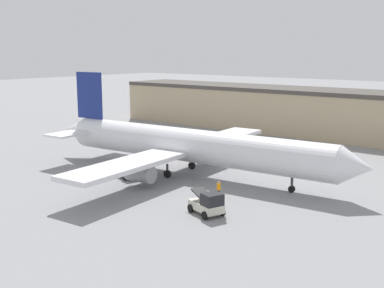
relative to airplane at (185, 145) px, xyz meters
name	(u,v)px	position (x,y,z in m)	size (l,w,h in m)	color
ground_plane	(192,175)	(0.99, 0.09, -3.55)	(400.00, 400.00, 0.00)	gray
terminal_building	(332,114)	(3.20, 35.59, 0.51)	(87.88, 11.51, 8.11)	tan
airplane	(185,145)	(0.00, 0.00, 0.00)	(42.77, 35.56, 11.83)	white
ground_crew_worker	(219,189)	(8.78, -5.26, -2.62)	(0.39, 0.39, 1.75)	#1E2338
baggage_tug	(128,171)	(-4.06, -5.54, -2.70)	(3.25, 2.53, 1.85)	#B2B2B7
belt_loader_truck	(208,204)	(11.02, -10.02, -2.50)	(3.80, 3.02, 2.18)	beige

